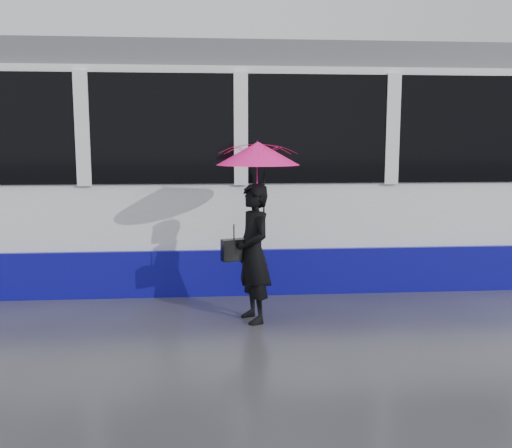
{
  "coord_description": "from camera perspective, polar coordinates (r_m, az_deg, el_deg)",
  "views": [
    {
      "loc": [
        -0.17,
        -6.16,
        2.05
      ],
      "look_at": [
        0.35,
        0.33,
        1.1
      ],
      "focal_mm": 40.0,
      "sensor_mm": 36.0,
      "label": 1
    }
  ],
  "objects": [
    {
      "name": "woman",
      "position": [
        6.46,
        -0.25,
        -2.93
      ],
      "size": [
        0.54,
        0.67,
        1.58
      ],
      "primitive_type": "imported",
      "rotation": [
        0.0,
        0.0,
        -1.25
      ],
      "color": "black",
      "rests_on": "ground"
    },
    {
      "name": "rails",
      "position": [
        8.89,
        -3.4,
        -4.96
      ],
      "size": [
        34.0,
        1.51,
        0.02
      ],
      "color": "#3F3D38",
      "rests_on": "ground"
    },
    {
      "name": "tram",
      "position": [
        8.73,
        -11.88,
        5.43
      ],
      "size": [
        26.0,
        2.56,
        3.35
      ],
      "color": "white",
      "rests_on": "ground"
    },
    {
      "name": "umbrella",
      "position": [
        6.35,
        0.2,
        5.45
      ],
      "size": [
        1.17,
        1.17,
        1.07
      ],
      "rotation": [
        0.0,
        0.0,
        0.32
      ],
      "color": "#FF1557",
      "rests_on": "ground"
    },
    {
      "name": "handbag",
      "position": [
        6.46,
        -2.21,
        -2.59
      ],
      "size": [
        0.31,
        0.2,
        0.42
      ],
      "rotation": [
        0.0,
        0.0,
        0.32
      ],
      "color": "black",
      "rests_on": "ground"
    },
    {
      "name": "ground",
      "position": [
        6.49,
        -2.91,
        -10.12
      ],
      "size": [
        90.0,
        90.0,
        0.0
      ],
      "primitive_type": "plane",
      "color": "#2D2D32",
      "rests_on": "ground"
    }
  ]
}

